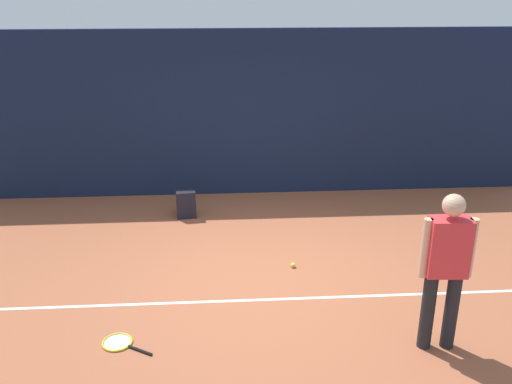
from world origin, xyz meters
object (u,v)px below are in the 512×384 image
(tennis_player, at_px, (446,264))
(tennis_ball_near_player, at_px, (293,265))
(backpack, at_px, (186,204))
(tennis_racket, at_px, (120,343))

(tennis_player, distance_m, tennis_ball_near_player, 2.37)
(backpack, bearing_deg, tennis_ball_near_player, 122.76)
(backpack, relative_size, tennis_ball_near_player, 6.67)
(tennis_racket, bearing_deg, backpack, -67.70)
(tennis_racket, height_order, tennis_ball_near_player, tennis_ball_near_player)
(tennis_player, height_order, backpack, tennis_player)
(tennis_racket, relative_size, tennis_ball_near_player, 9.31)
(tennis_player, bearing_deg, tennis_racket, -0.93)
(tennis_player, xyz_separation_m, tennis_ball_near_player, (-1.26, 1.78, -0.93))
(tennis_player, distance_m, tennis_racket, 3.44)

